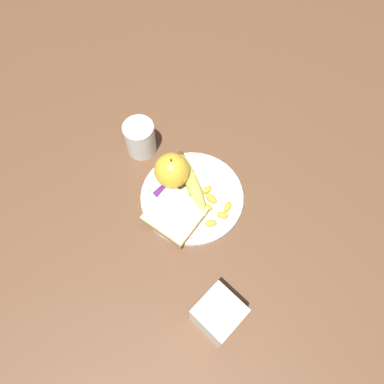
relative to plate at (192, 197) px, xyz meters
name	(u,v)px	position (x,y,z in m)	size (l,w,h in m)	color
ground_plane	(192,198)	(0.00, 0.00, -0.01)	(3.00, 3.00, 0.00)	brown
plate	(192,197)	(0.00, 0.00, 0.00)	(0.24, 0.24, 0.01)	silver
juice_glass	(140,139)	(0.19, -0.01, 0.03)	(0.07, 0.07, 0.09)	silver
apple	(173,170)	(0.06, 0.00, 0.05)	(0.08, 0.08, 0.09)	gold
banana	(192,182)	(0.02, -0.02, 0.02)	(0.17, 0.11, 0.03)	#E0CC4C
bread_slice	(175,215)	(-0.01, 0.07, 0.02)	(0.13, 0.12, 0.02)	tan
fork	(194,192)	(0.00, -0.01, 0.01)	(0.04, 0.17, 0.00)	#B2B2B7
jam_packet	(163,196)	(0.04, 0.05, 0.01)	(0.04, 0.03, 0.02)	white
orange_segment_0	(222,215)	(-0.09, -0.01, 0.01)	(0.03, 0.03, 0.02)	#F9A32D
orange_segment_1	(200,213)	(-0.05, 0.02, 0.01)	(0.03, 0.02, 0.02)	#F9A32D
orange_segment_2	(228,207)	(-0.08, -0.03, 0.01)	(0.02, 0.03, 0.01)	#F9A32D
orange_segment_3	(207,207)	(-0.05, 0.00, 0.01)	(0.03, 0.03, 0.02)	#F9A32D
orange_segment_4	(207,190)	(-0.02, -0.03, 0.01)	(0.02, 0.03, 0.01)	#F9A32D
orange_segment_5	(190,207)	(-0.02, 0.03, 0.01)	(0.03, 0.03, 0.02)	#F9A32D
orange_segment_6	(211,223)	(-0.08, 0.02, 0.01)	(0.03, 0.03, 0.02)	#F9A32D
orange_segment_7	(211,198)	(-0.04, -0.02, 0.01)	(0.03, 0.02, 0.02)	#F9A32D
condiment_caddy	(218,315)	(-0.23, 0.16, 0.04)	(0.08, 0.08, 0.10)	silver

